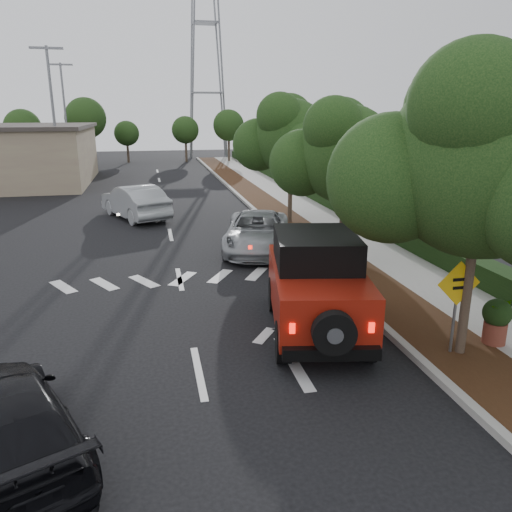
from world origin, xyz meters
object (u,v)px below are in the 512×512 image
object	(u,v)px
black_suv_oncoming	(4,422)
silver_suv_ahead	(257,232)
red_jeep	(316,282)
speed_hump_sign	(457,295)

from	to	relation	value
black_suv_oncoming	silver_suv_ahead	bearing A→B (deg)	-144.53
silver_suv_ahead	black_suv_oncoming	bearing A→B (deg)	-105.32
silver_suv_ahead	red_jeep	bearing A→B (deg)	-76.61
red_jeep	black_suv_oncoming	xyz separation A→B (m)	(-6.09, -3.56, -0.56)
black_suv_oncoming	speed_hump_sign	world-z (taller)	speed_hump_sign
red_jeep	speed_hump_sign	world-z (taller)	red_jeep
red_jeep	speed_hump_sign	distance (m)	3.16
silver_suv_ahead	speed_hump_sign	size ratio (longest dim) A/B	2.48
red_jeep	black_suv_oncoming	world-z (taller)	red_jeep
red_jeep	speed_hump_sign	size ratio (longest dim) A/B	2.33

